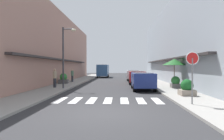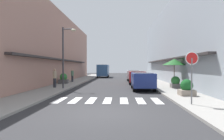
# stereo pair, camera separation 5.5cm
# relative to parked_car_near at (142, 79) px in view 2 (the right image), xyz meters

# --- Properties ---
(ground_plane) EXTENTS (82.64, 82.64, 0.00)m
(ground_plane) POSITION_rel_parked_car_near_xyz_m (-2.62, 6.50, -0.92)
(ground_plane) COLOR #2B2B2D
(sidewalk_left) EXTENTS (2.68, 52.59, 0.12)m
(sidewalk_left) POSITION_rel_parked_car_near_xyz_m (-7.63, 6.50, -0.86)
(sidewalk_left) COLOR gray
(sidewalk_left) RESTS_ON ground_plane
(sidewalk_right) EXTENTS (2.68, 52.59, 0.12)m
(sidewalk_right) POSITION_rel_parked_car_near_xyz_m (2.39, 6.50, -0.86)
(sidewalk_right) COLOR gray
(sidewalk_right) RESTS_ON ground_plane
(building_row_left) EXTENTS (5.50, 35.81, 8.66)m
(building_row_left) POSITION_rel_parked_car_near_xyz_m (-11.47, 7.38, 3.41)
(building_row_left) COLOR #A87A6B
(building_row_left) RESTS_ON ground_plane
(building_row_right) EXTENTS (5.50, 35.81, 9.49)m
(building_row_right) POSITION_rel_parked_car_near_xyz_m (6.23, 7.38, 3.82)
(building_row_right) COLOR #939EA8
(building_row_right) RESTS_ON ground_plane
(crosswalk) EXTENTS (6.15, 2.20, 0.01)m
(crosswalk) POSITION_rel_parked_car_near_xyz_m (-2.62, -5.44, -0.91)
(crosswalk) COLOR silver
(crosswalk) RESTS_ON ground_plane
(parked_car_near) EXTENTS (1.82, 3.94, 1.47)m
(parked_car_near) POSITION_rel_parked_car_near_xyz_m (0.00, 0.00, 0.00)
(parked_car_near) COLOR navy
(parked_car_near) RESTS_ON ground_plane
(parked_car_mid) EXTENTS (1.89, 4.02, 1.47)m
(parked_car_mid) POSITION_rel_parked_car_near_xyz_m (-0.00, 5.95, 0.00)
(parked_car_mid) COLOR maroon
(parked_car_mid) RESTS_ON ground_plane
(parked_car_far) EXTENTS (1.94, 4.21, 1.47)m
(parked_car_far) POSITION_rel_parked_car_near_xyz_m (0.00, 11.87, 0.00)
(parked_car_far) COLOR silver
(parked_car_far) RESTS_ON ground_plane
(delivery_van) EXTENTS (2.02, 5.40, 2.37)m
(delivery_van) POSITION_rel_parked_car_near_xyz_m (-5.09, 20.72, 0.49)
(delivery_van) COLOR #33598C
(delivery_van) RESTS_ON ground_plane
(round_street_sign) EXTENTS (0.65, 0.07, 2.60)m
(round_street_sign) POSITION_rel_parked_car_near_xyz_m (1.64, -7.09, 1.19)
(round_street_sign) COLOR slate
(round_street_sign) RESTS_ON sidewalk_right
(street_lamp) EXTENTS (1.19, 0.28, 5.26)m
(street_lamp) POSITION_rel_parked_car_near_xyz_m (-6.63, 0.01, 2.42)
(street_lamp) COLOR #38383D
(street_lamp) RESTS_ON sidewalk_left
(cafe_umbrella) EXTENTS (2.11, 2.11, 2.56)m
(cafe_umbrella) POSITION_rel_parked_car_near_xyz_m (2.94, 1.05, 1.47)
(cafe_umbrella) COLOR #262626
(cafe_umbrella) RESTS_ON sidewalk_right
(planter_corner) EXTENTS (0.94, 0.94, 1.05)m
(planter_corner) POSITION_rel_parked_car_near_xyz_m (2.42, -3.94, -0.33)
(planter_corner) COLOR gray
(planter_corner) RESTS_ON sidewalk_right
(planter_midblock) EXTENTS (0.80, 0.80, 1.02)m
(planter_midblock) POSITION_rel_parked_car_near_xyz_m (3.00, 0.87, -0.32)
(planter_midblock) COLOR slate
(planter_midblock) RESTS_ON sidewalk_right
(planter_far) EXTENTS (0.96, 0.96, 1.13)m
(planter_far) POSITION_rel_parked_car_near_xyz_m (-8.20, 4.97, -0.29)
(planter_far) COLOR #4C4C4C
(planter_far) RESTS_ON sidewalk_left
(pedestrian_walking_near) EXTENTS (0.34, 0.34, 1.69)m
(pedestrian_walking_near) POSITION_rel_parked_car_near_xyz_m (-7.78, 0.68, 0.09)
(pedestrian_walking_near) COLOR #282B33
(pedestrian_walking_near) RESTS_ON sidewalk_left
(pedestrian_walking_far) EXTENTS (0.34, 0.34, 1.57)m
(pedestrian_walking_far) POSITION_rel_parked_car_near_xyz_m (-7.79, 7.39, 0.02)
(pedestrian_walking_far) COLOR #282B33
(pedestrian_walking_far) RESTS_ON sidewalk_left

